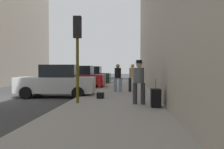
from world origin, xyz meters
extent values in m
cube|color=gray|center=(6.00, 0.00, 0.07)|extent=(4.00, 40.00, 0.15)
cube|color=#B7BABF|center=(2.60, 1.28, 0.69)|extent=(4.26, 1.99, 0.84)
cube|color=black|center=(2.80, 1.29, 1.44)|extent=(1.94, 1.63, 0.70)
cylinder|color=black|center=(1.20, 2.15, 0.32)|extent=(0.65, 0.24, 0.64)
cylinder|color=black|center=(1.27, 0.32, 0.32)|extent=(0.65, 0.24, 0.64)
cylinder|color=black|center=(3.93, 2.25, 0.32)|extent=(0.65, 0.24, 0.64)
cylinder|color=black|center=(4.00, 0.41, 0.32)|extent=(0.65, 0.24, 0.64)
cube|color=#B2191E|center=(2.60, 6.97, 0.69)|extent=(4.27, 2.00, 0.84)
cube|color=black|center=(2.80, 6.96, 1.44)|extent=(1.95, 1.64, 0.70)
cylinder|color=black|center=(1.27, 7.94, 0.32)|extent=(0.65, 0.24, 0.64)
cylinder|color=black|center=(1.20, 6.10, 0.32)|extent=(0.65, 0.24, 0.64)
cylinder|color=black|center=(4.00, 7.84, 0.32)|extent=(0.65, 0.24, 0.64)
cylinder|color=black|center=(3.93, 6.00, 0.32)|extent=(0.65, 0.24, 0.64)
cube|color=#193828|center=(2.60, 12.44, 0.69)|extent=(4.23, 1.91, 0.84)
cube|color=black|center=(2.80, 12.43, 1.44)|extent=(1.91, 1.59, 0.70)
cylinder|color=black|center=(1.25, 13.38, 0.32)|extent=(0.64, 0.23, 0.64)
cylinder|color=black|center=(1.22, 11.54, 0.32)|extent=(0.64, 0.23, 0.64)
cylinder|color=black|center=(3.98, 13.33, 0.32)|extent=(0.64, 0.23, 0.64)
cylinder|color=black|center=(3.95, 11.50, 0.32)|extent=(0.64, 0.23, 0.64)
cylinder|color=red|center=(4.45, 5.78, 0.43)|extent=(0.22, 0.22, 0.55)
sphere|color=red|center=(4.45, 5.78, 0.76)|extent=(0.20, 0.20, 0.20)
cylinder|color=red|center=(4.29, 5.78, 0.45)|extent=(0.10, 0.09, 0.09)
cylinder|color=red|center=(4.61, 5.78, 0.45)|extent=(0.10, 0.09, 0.09)
cylinder|color=#514C0F|center=(4.50, -2.03, 1.95)|extent=(0.12, 0.12, 3.60)
cube|color=black|center=(4.50, -2.03, 3.30)|extent=(0.32, 0.24, 0.90)
sphere|color=red|center=(4.50, -1.89, 3.58)|extent=(0.14, 0.14, 0.14)
sphere|color=yellow|center=(4.50, -1.89, 3.30)|extent=(0.14, 0.14, 0.14)
sphere|color=green|center=(4.50, -1.89, 3.02)|extent=(0.14, 0.14, 0.14)
cylinder|color=#333338|center=(6.88, -2.20, 0.57)|extent=(0.19, 0.19, 0.85)
cylinder|color=#333338|center=(7.20, -2.22, 0.57)|extent=(0.19, 0.19, 0.85)
cylinder|color=#4C5156|center=(7.04, -2.21, 1.31)|extent=(0.43, 0.43, 0.62)
sphere|color=tan|center=(7.04, -2.21, 1.74)|extent=(0.24, 0.24, 0.24)
cylinder|color=black|center=(7.04, -2.21, 1.81)|extent=(0.34, 0.34, 0.02)
cylinder|color=black|center=(7.04, -2.21, 1.87)|extent=(0.23, 0.23, 0.11)
cylinder|color=black|center=(6.99, 3.35, 0.57)|extent=(0.22, 0.22, 0.85)
cylinder|color=black|center=(6.68, 3.26, 0.57)|extent=(0.22, 0.22, 0.85)
cylinder|color=tan|center=(6.83, 3.31, 1.31)|extent=(0.49, 0.49, 0.62)
sphere|color=tan|center=(6.83, 3.31, 1.74)|extent=(0.24, 0.24, 0.24)
cylinder|color=#728CB2|center=(6.08, 3.15, 0.57)|extent=(0.21, 0.21, 0.85)
cylinder|color=#728CB2|center=(5.77, 3.10, 0.57)|extent=(0.21, 0.21, 0.85)
cylinder|color=black|center=(5.93, 3.12, 1.31)|extent=(0.46, 0.46, 0.62)
sphere|color=#997051|center=(5.93, 3.12, 1.74)|extent=(0.24, 0.24, 0.24)
cube|color=black|center=(7.64, -2.89, 0.49)|extent=(0.36, 0.56, 0.68)
cylinder|color=#333333|center=(7.64, -2.89, 1.01)|extent=(0.02, 0.02, 0.36)
cube|color=black|center=(5.26, -0.35, 0.29)|extent=(0.32, 0.44, 0.28)
camera|label=1|loc=(6.68, -12.25, 1.59)|focal=40.00mm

